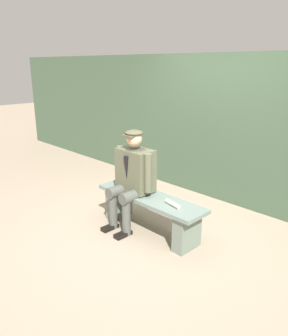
% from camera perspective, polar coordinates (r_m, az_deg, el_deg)
% --- Properties ---
extents(ground_plane, '(30.00, 30.00, 0.00)m').
position_cam_1_polar(ground_plane, '(4.40, 0.97, -10.71)').
color(ground_plane, gray).
extents(bench, '(1.56, 0.42, 0.48)m').
position_cam_1_polar(bench, '(4.26, 0.99, -6.98)').
color(bench, slate).
rests_on(bench, ground).
extents(seated_man, '(0.64, 0.61, 1.30)m').
position_cam_1_polar(seated_man, '(4.25, -2.03, -1.10)').
color(seated_man, '#555841').
rests_on(seated_man, ground).
extents(rolled_magazine, '(0.24, 0.10, 0.05)m').
position_cam_1_polar(rolled_magazine, '(3.93, 4.94, -6.16)').
color(rolled_magazine, beige).
rests_on(rolled_magazine, bench).
extents(stadium_wall, '(12.00, 0.24, 2.24)m').
position_cam_1_polar(stadium_wall, '(5.27, 13.78, 6.48)').
color(stadium_wall, '#415740').
rests_on(stadium_wall, ground).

